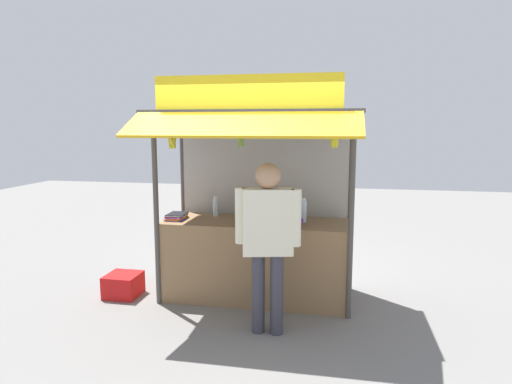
{
  "coord_description": "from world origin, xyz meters",
  "views": [
    {
      "loc": [
        0.97,
        -5.05,
        2.07
      ],
      "look_at": [
        0.0,
        0.0,
        1.3
      ],
      "focal_mm": 31.04,
      "sensor_mm": 36.0,
      "label": 1
    }
  ],
  "objects_px": {
    "water_bottle_mid_right": "(291,209)",
    "banana_bunch_leftmost": "(334,142)",
    "magazine_stack_front_left": "(177,216)",
    "vendor_person": "(268,233)",
    "banana_bunch_inner_left": "(241,140)",
    "water_bottle_far_left": "(238,210)",
    "water_bottle_rear_center": "(303,211)",
    "magazine_stack_center": "(293,222)",
    "banana_bunch_rightmost": "(172,143)",
    "plastic_crate": "(123,285)",
    "water_bottle_front_right": "(216,207)",
    "water_bottle_back_right": "(298,209)"
  },
  "relations": [
    {
      "from": "banana_bunch_leftmost",
      "to": "banana_bunch_rightmost",
      "type": "bearing_deg",
      "value": 179.95
    },
    {
      "from": "water_bottle_rear_center",
      "to": "banana_bunch_inner_left",
      "type": "height_order",
      "value": "banana_bunch_inner_left"
    },
    {
      "from": "water_bottle_back_right",
      "to": "water_bottle_mid_right",
      "type": "xyz_separation_m",
      "value": [
        -0.07,
        -0.1,
        0.01
      ]
    },
    {
      "from": "water_bottle_rear_center",
      "to": "banana_bunch_leftmost",
      "type": "height_order",
      "value": "banana_bunch_leftmost"
    },
    {
      "from": "water_bottle_mid_right",
      "to": "banana_bunch_leftmost",
      "type": "relative_size",
      "value": 1.05
    },
    {
      "from": "banana_bunch_inner_left",
      "to": "water_bottle_far_left",
      "type": "bearing_deg",
      "value": 107.05
    },
    {
      "from": "magazine_stack_front_left",
      "to": "water_bottle_far_left",
      "type": "bearing_deg",
      "value": 12.46
    },
    {
      "from": "banana_bunch_leftmost",
      "to": "vendor_person",
      "type": "xyz_separation_m",
      "value": [
        -0.62,
        -0.41,
        -0.88
      ]
    },
    {
      "from": "banana_bunch_leftmost",
      "to": "banana_bunch_rightmost",
      "type": "distance_m",
      "value": 1.74
    },
    {
      "from": "water_bottle_mid_right",
      "to": "banana_bunch_leftmost",
      "type": "height_order",
      "value": "banana_bunch_leftmost"
    },
    {
      "from": "vendor_person",
      "to": "magazine_stack_front_left",
      "type": "bearing_deg",
      "value": 134.22
    },
    {
      "from": "water_bottle_front_right",
      "to": "banana_bunch_rightmost",
      "type": "height_order",
      "value": "banana_bunch_rightmost"
    },
    {
      "from": "water_bottle_far_left",
      "to": "magazine_stack_front_left",
      "type": "xyz_separation_m",
      "value": [
        -0.72,
        -0.16,
        -0.07
      ]
    },
    {
      "from": "water_bottle_mid_right",
      "to": "banana_bunch_inner_left",
      "type": "height_order",
      "value": "banana_bunch_inner_left"
    },
    {
      "from": "magazine_stack_front_left",
      "to": "magazine_stack_center",
      "type": "bearing_deg",
      "value": -1.74
    },
    {
      "from": "water_bottle_back_right",
      "to": "vendor_person",
      "type": "relative_size",
      "value": 0.14
    },
    {
      "from": "water_bottle_mid_right",
      "to": "water_bottle_far_left",
      "type": "bearing_deg",
      "value": -170.12
    },
    {
      "from": "magazine_stack_center",
      "to": "plastic_crate",
      "type": "height_order",
      "value": "magazine_stack_center"
    },
    {
      "from": "water_bottle_far_left",
      "to": "vendor_person",
      "type": "bearing_deg",
      "value": -61.32
    },
    {
      "from": "water_bottle_back_right",
      "to": "water_bottle_front_right",
      "type": "relative_size",
      "value": 0.99
    },
    {
      "from": "banana_bunch_leftmost",
      "to": "vendor_person",
      "type": "bearing_deg",
      "value": -146.34
    },
    {
      "from": "water_bottle_mid_right",
      "to": "magazine_stack_center",
      "type": "xyz_separation_m",
      "value": [
        0.06,
        -0.31,
        -0.1
      ]
    },
    {
      "from": "water_bottle_front_right",
      "to": "vendor_person",
      "type": "relative_size",
      "value": 0.15
    },
    {
      "from": "magazine_stack_front_left",
      "to": "vendor_person",
      "type": "bearing_deg",
      "value": -32.75
    },
    {
      "from": "magazine_stack_front_left",
      "to": "banana_bunch_inner_left",
      "type": "bearing_deg",
      "value": -23.79
    },
    {
      "from": "plastic_crate",
      "to": "water_bottle_rear_center",
      "type": "bearing_deg",
      "value": 7.98
    },
    {
      "from": "vendor_person",
      "to": "plastic_crate",
      "type": "distance_m",
      "value": 2.19
    },
    {
      "from": "water_bottle_rear_center",
      "to": "magazine_stack_center",
      "type": "distance_m",
      "value": 0.23
    },
    {
      "from": "water_bottle_rear_center",
      "to": "magazine_stack_center",
      "type": "height_order",
      "value": "water_bottle_rear_center"
    },
    {
      "from": "water_bottle_far_left",
      "to": "banana_bunch_leftmost",
      "type": "distance_m",
      "value": 1.53
    },
    {
      "from": "water_bottle_mid_right",
      "to": "plastic_crate",
      "type": "distance_m",
      "value": 2.26
    },
    {
      "from": "water_bottle_back_right",
      "to": "banana_bunch_leftmost",
      "type": "relative_size",
      "value": 0.93
    },
    {
      "from": "water_bottle_far_left",
      "to": "magazine_stack_front_left",
      "type": "height_order",
      "value": "water_bottle_far_left"
    },
    {
      "from": "plastic_crate",
      "to": "magazine_stack_center",
      "type": "bearing_deg",
      "value": 3.46
    },
    {
      "from": "banana_bunch_leftmost",
      "to": "banana_bunch_rightmost",
      "type": "relative_size",
      "value": 0.91
    },
    {
      "from": "magazine_stack_front_left",
      "to": "banana_bunch_leftmost",
      "type": "distance_m",
      "value": 2.12
    },
    {
      "from": "water_bottle_mid_right",
      "to": "magazine_stack_front_left",
      "type": "relative_size",
      "value": 0.93
    },
    {
      "from": "water_bottle_rear_center",
      "to": "banana_bunch_leftmost",
      "type": "xyz_separation_m",
      "value": [
        0.35,
        -0.53,
        0.82
      ]
    },
    {
      "from": "banana_bunch_rightmost",
      "to": "plastic_crate",
      "type": "xyz_separation_m",
      "value": [
        -0.78,
        0.22,
        -1.76
      ]
    },
    {
      "from": "vendor_person",
      "to": "water_bottle_rear_center",
      "type": "bearing_deg",
      "value": 61.19
    },
    {
      "from": "water_bottle_mid_right",
      "to": "plastic_crate",
      "type": "bearing_deg",
      "value": -167.69
    },
    {
      "from": "water_bottle_back_right",
      "to": "water_bottle_mid_right",
      "type": "height_order",
      "value": "water_bottle_mid_right"
    },
    {
      "from": "water_bottle_back_right",
      "to": "magazine_stack_center",
      "type": "relative_size",
      "value": 0.87
    },
    {
      "from": "water_bottle_mid_right",
      "to": "banana_bunch_leftmost",
      "type": "distance_m",
      "value": 1.18
    },
    {
      "from": "magazine_stack_center",
      "to": "banana_bunch_rightmost",
      "type": "height_order",
      "value": "banana_bunch_rightmost"
    },
    {
      "from": "banana_bunch_inner_left",
      "to": "vendor_person",
      "type": "xyz_separation_m",
      "value": [
        0.36,
        -0.41,
        -0.89
      ]
    },
    {
      "from": "magazine_stack_center",
      "to": "vendor_person",
      "type": "distance_m",
      "value": 0.78
    },
    {
      "from": "water_bottle_back_right",
      "to": "banana_bunch_inner_left",
      "type": "height_order",
      "value": "banana_bunch_inner_left"
    },
    {
      "from": "water_bottle_front_right",
      "to": "banana_bunch_inner_left",
      "type": "xyz_separation_m",
      "value": [
        0.48,
        -0.68,
        0.85
      ]
    },
    {
      "from": "banana_bunch_inner_left",
      "to": "water_bottle_rear_center",
      "type": "bearing_deg",
      "value": 40.32
    }
  ]
}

